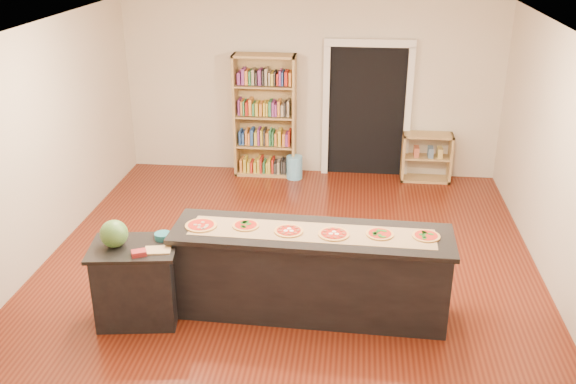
# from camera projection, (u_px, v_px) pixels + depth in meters

# --- Properties ---
(room) EXTENTS (6.00, 7.00, 2.80)m
(room) POSITION_uv_depth(u_px,v_px,m) (286.00, 166.00, 7.02)
(room) COLOR beige
(room) RESTS_ON ground
(doorway) EXTENTS (1.40, 0.09, 2.21)m
(doorway) POSITION_uv_depth(u_px,v_px,m) (367.00, 103.00, 10.17)
(doorway) COLOR black
(doorway) RESTS_ON room
(kitchen_island) EXTENTS (2.88, 0.78, 0.95)m
(kitchen_island) POSITION_uv_depth(u_px,v_px,m) (311.00, 272.00, 6.71)
(kitchen_island) COLOR black
(kitchen_island) RESTS_ON ground
(side_counter) EXTENTS (0.87, 0.64, 0.86)m
(side_counter) POSITION_uv_depth(u_px,v_px,m) (137.00, 283.00, 6.60)
(side_counter) COLOR black
(side_counter) RESTS_ON ground
(bookshelf) EXTENTS (0.99, 0.35, 1.97)m
(bookshelf) POSITION_uv_depth(u_px,v_px,m) (265.00, 116.00, 10.25)
(bookshelf) COLOR tan
(bookshelf) RESTS_ON ground
(low_shelf) EXTENTS (0.78, 0.33, 0.78)m
(low_shelf) POSITION_uv_depth(u_px,v_px,m) (426.00, 157.00, 10.22)
(low_shelf) COLOR tan
(low_shelf) RESTS_ON ground
(waste_bin) EXTENTS (0.26, 0.26, 0.37)m
(waste_bin) POSITION_uv_depth(u_px,v_px,m) (294.00, 167.00, 10.38)
(waste_bin) COLOR #67B6E7
(waste_bin) RESTS_ON ground
(kraft_paper) EXTENTS (2.51, 0.51, 0.00)m
(kraft_paper) POSITION_uv_depth(u_px,v_px,m) (311.00, 232.00, 6.52)
(kraft_paper) COLOR olive
(kraft_paper) RESTS_ON kitchen_island
(watermelon) EXTENTS (0.28, 0.28, 0.28)m
(watermelon) POSITION_uv_depth(u_px,v_px,m) (114.00, 234.00, 6.38)
(watermelon) COLOR #144214
(watermelon) RESTS_ON side_counter
(cutting_board) EXTENTS (0.28, 0.21, 0.02)m
(cutting_board) POSITION_uv_depth(u_px,v_px,m) (158.00, 250.00, 6.34)
(cutting_board) COLOR tan
(cutting_board) RESTS_ON side_counter
(package_red) EXTENTS (0.17, 0.15, 0.05)m
(package_red) POSITION_uv_depth(u_px,v_px,m) (139.00, 253.00, 6.25)
(package_red) COLOR maroon
(package_red) RESTS_ON side_counter
(package_teal) EXTENTS (0.17, 0.17, 0.06)m
(package_teal) POSITION_uv_depth(u_px,v_px,m) (163.00, 236.00, 6.57)
(package_teal) COLOR #195966
(package_teal) RESTS_ON side_counter
(pizza_a) EXTENTS (0.33, 0.33, 0.02)m
(pizza_a) POSITION_uv_depth(u_px,v_px,m) (201.00, 225.00, 6.64)
(pizza_a) COLOR #B79046
(pizza_a) RESTS_ON kitchen_island
(pizza_b) EXTENTS (0.28, 0.28, 0.02)m
(pizza_b) POSITION_uv_depth(u_px,v_px,m) (246.00, 225.00, 6.64)
(pizza_b) COLOR #B79046
(pizza_b) RESTS_ON kitchen_island
(pizza_c) EXTENTS (0.30, 0.30, 0.02)m
(pizza_c) POSITION_uv_depth(u_px,v_px,m) (289.00, 231.00, 6.52)
(pizza_c) COLOR #B79046
(pizza_c) RESTS_ON kitchen_island
(pizza_d) EXTENTS (0.30, 0.30, 0.02)m
(pizza_d) POSITION_uv_depth(u_px,v_px,m) (334.00, 234.00, 6.45)
(pizza_d) COLOR #B79046
(pizza_d) RESTS_ON kitchen_island
(pizza_e) EXTENTS (0.28, 0.28, 0.02)m
(pizza_e) POSITION_uv_depth(u_px,v_px,m) (380.00, 234.00, 6.45)
(pizza_e) COLOR #B79046
(pizza_e) RESTS_ON kitchen_island
(pizza_f) EXTENTS (0.27, 0.27, 0.02)m
(pizza_f) POSITION_uv_depth(u_px,v_px,m) (426.00, 236.00, 6.42)
(pizza_f) COLOR #B79046
(pizza_f) RESTS_ON kitchen_island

